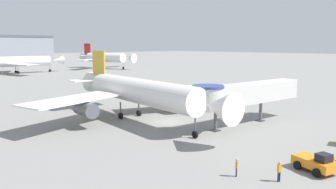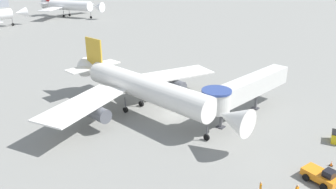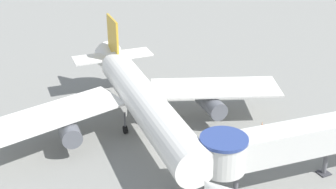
% 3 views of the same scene
% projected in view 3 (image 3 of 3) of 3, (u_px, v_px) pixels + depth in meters
% --- Properties ---
extents(ground_plane, '(800.00, 800.00, 0.00)m').
position_uv_depth(ground_plane, '(185.00, 153.00, 47.90)').
color(ground_plane, gray).
extents(main_airplane, '(33.64, 33.96, 10.18)m').
position_uv_depth(main_airplane, '(145.00, 104.00, 48.39)').
color(main_airplane, white).
rests_on(main_airplane, ground_plane).
extents(jet_bridge, '(20.14, 5.26, 6.14)m').
position_uv_depth(jet_bridge, '(291.00, 141.00, 41.48)').
color(jet_bridge, silver).
rests_on(jet_bridge, ground_plane).
extents(traffic_cone_starboard_wing, '(0.37, 0.37, 0.62)m').
position_uv_depth(traffic_cone_starboard_wing, '(262.00, 125.00, 52.73)').
color(traffic_cone_starboard_wing, black).
rests_on(traffic_cone_starboard_wing, ground_plane).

